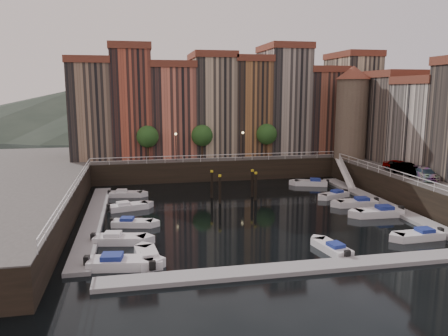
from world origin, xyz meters
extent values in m
plane|color=black|center=(0.00, 0.00, 0.00)|extent=(200.00, 200.00, 0.00)
cube|color=black|center=(0.00, 26.00, 1.50)|extent=(80.00, 20.00, 3.00)
cube|color=gray|center=(-16.20, -1.00, 0.17)|extent=(2.00, 28.00, 0.35)
cube|color=gray|center=(16.20, -1.00, 0.17)|extent=(2.00, 28.00, 0.35)
cube|color=gray|center=(0.00, -17.00, 0.17)|extent=(30.00, 2.00, 0.35)
cone|color=#2D382D|center=(-30.00, 110.00, 7.00)|extent=(80.00, 80.00, 14.00)
cone|color=#2D382D|center=(5.00, 110.00, 9.00)|extent=(100.00, 100.00, 18.00)
cone|color=#2D382D|center=(40.00, 110.00, 6.00)|extent=(70.00, 70.00, 12.00)
cube|color=#866B55|center=(-18.00, 23.50, 10.00)|extent=(6.00, 10.00, 14.00)
cube|color=brown|center=(-18.00, 23.50, 17.50)|extent=(6.30, 10.30, 1.00)
cube|color=#A94B35|center=(-12.10, 23.50, 11.00)|extent=(5.80, 10.00, 16.00)
cube|color=brown|center=(-12.10, 23.50, 19.50)|extent=(6.10, 10.30, 1.00)
cube|color=#D37056|center=(-5.95, 23.50, 9.75)|extent=(6.50, 10.00, 13.50)
cube|color=brown|center=(-5.95, 23.50, 17.00)|extent=(6.80, 10.30, 1.00)
cube|color=tan|center=(0.40, 23.50, 10.50)|extent=(6.20, 10.00, 15.00)
cube|color=brown|center=(0.40, 23.50, 18.50)|extent=(6.50, 10.30, 1.00)
cube|color=#986438|center=(6.30, 23.50, 10.25)|extent=(5.60, 10.00, 14.50)
cube|color=brown|center=(6.30, 23.50, 18.00)|extent=(5.90, 10.30, 1.00)
cube|color=#A09385|center=(12.30, 23.50, 11.25)|extent=(6.40, 10.00, 16.50)
cube|color=brown|center=(12.30, 23.50, 20.00)|extent=(6.70, 10.30, 1.00)
cube|color=brown|center=(18.50, 23.50, 9.50)|extent=(6.00, 10.00, 13.00)
cube|color=brown|center=(18.50, 23.50, 16.50)|extent=(6.30, 10.30, 1.00)
cube|color=tan|center=(24.45, 23.50, 10.75)|extent=(5.90, 10.00, 15.50)
cube|color=brown|center=(24.45, 23.50, 19.00)|extent=(6.20, 10.30, 1.00)
cube|color=#695A4F|center=(26.50, 12.00, 9.00)|extent=(9.00, 8.00, 12.00)
cube|color=brown|center=(26.50, 12.00, 15.50)|extent=(9.30, 8.30, 1.00)
cube|color=beige|center=(26.50, 4.00, 8.50)|extent=(9.00, 8.00, 11.00)
cube|color=brown|center=(26.50, 4.00, 14.50)|extent=(9.30, 8.30, 1.00)
cylinder|color=#6B5B4C|center=(20.00, 14.50, 9.00)|extent=(4.60, 4.60, 12.00)
cone|color=brown|center=(20.00, 14.50, 15.80)|extent=(5.20, 5.20, 2.00)
cylinder|color=black|center=(-10.00, 18.20, 4.20)|extent=(0.30, 0.30, 2.40)
sphere|color=#1E4719|center=(-10.00, 18.20, 6.60)|extent=(3.20, 3.20, 3.20)
cylinder|color=black|center=(-2.00, 18.20, 4.20)|extent=(0.30, 0.30, 2.40)
sphere|color=#1E4719|center=(-2.00, 18.20, 6.60)|extent=(3.20, 3.20, 3.20)
cylinder|color=black|center=(8.00, 18.20, 4.20)|extent=(0.30, 0.30, 2.40)
sphere|color=#1E4719|center=(8.00, 18.20, 6.60)|extent=(3.20, 3.20, 3.20)
cylinder|color=black|center=(-6.00, 17.20, 5.00)|extent=(0.12, 0.12, 4.00)
sphere|color=#FFD88C|center=(-6.00, 17.20, 7.00)|extent=(0.36, 0.36, 0.36)
cylinder|color=black|center=(4.00, 17.20, 5.00)|extent=(0.12, 0.12, 4.00)
sphere|color=#FFD88C|center=(4.00, 17.20, 7.00)|extent=(0.36, 0.36, 0.36)
cube|color=white|center=(0.00, 16.00, 3.95)|extent=(36.00, 0.08, 0.08)
cube|color=white|center=(0.00, 16.00, 3.50)|extent=(36.00, 0.06, 0.06)
cube|color=white|center=(18.00, -1.00, 3.95)|extent=(0.08, 34.00, 0.08)
cube|color=white|center=(18.00, -1.00, 3.50)|extent=(0.06, 34.00, 0.06)
cube|color=white|center=(-18.00, -1.00, 3.95)|extent=(0.08, 34.00, 0.08)
cube|color=white|center=(-18.00, -1.00, 3.50)|extent=(0.06, 34.00, 0.06)
cube|color=white|center=(17.10, 10.00, 1.75)|extent=(2.78, 8.26, 2.81)
cube|color=white|center=(17.10, 10.00, 2.25)|extent=(1.93, 8.32, 3.65)
cylinder|color=black|center=(-2.19, 3.35, 1.50)|extent=(0.32, 0.32, 3.60)
cylinder|color=gold|center=(-2.19, 3.35, 3.35)|extent=(0.36, 0.36, 0.25)
cylinder|color=black|center=(-2.62, 6.37, 1.50)|extent=(0.32, 0.32, 3.60)
cylinder|color=gold|center=(-2.62, 6.37, 3.35)|extent=(0.36, 0.36, 0.25)
cylinder|color=black|center=(2.41, 4.14, 1.50)|extent=(0.32, 0.32, 3.60)
cylinder|color=gold|center=(2.41, 4.14, 3.35)|extent=(0.36, 0.36, 0.25)
cylinder|color=black|center=(2.43, 5.82, 1.50)|extent=(0.32, 0.32, 3.60)
cylinder|color=gold|center=(2.43, 5.82, 3.35)|extent=(0.36, 0.36, 0.25)
cube|color=silver|center=(-13.10, -13.92, 0.33)|extent=(5.06, 2.55, 0.83)
cube|color=navy|center=(-13.75, -13.82, 0.83)|extent=(1.72, 1.53, 0.55)
cube|color=black|center=(-15.61, -13.55, 0.61)|extent=(0.46, 0.60, 0.77)
cube|color=silver|center=(-13.36, -8.35, 0.30)|extent=(4.68, 2.51, 0.76)
cube|color=silver|center=(-13.96, -8.23, 0.76)|extent=(1.61, 1.45, 0.50)
cube|color=black|center=(-15.64, -7.92, 0.55)|extent=(0.44, 0.56, 0.71)
cube|color=silver|center=(-12.30, -3.56, 0.27)|extent=(4.16, 2.34, 0.67)
cube|color=navy|center=(-12.82, -3.45, 0.67)|extent=(1.45, 1.32, 0.45)
cube|color=black|center=(-14.30, -3.11, 0.49)|extent=(0.40, 0.50, 0.62)
cube|color=silver|center=(-12.77, 2.74, 0.29)|extent=(4.53, 2.69, 0.72)
cube|color=silver|center=(-13.33, 2.59, 0.72)|extent=(1.61, 1.47, 0.48)
cube|color=black|center=(-14.92, 2.17, 0.53)|extent=(0.45, 0.55, 0.68)
cube|color=silver|center=(-13.14, 9.10, 0.27)|extent=(4.20, 2.15, 0.68)
cube|color=silver|center=(-13.69, 9.18, 0.68)|extent=(1.43, 1.28, 0.46)
cube|color=black|center=(-15.22, 9.42, 0.50)|extent=(0.39, 0.50, 0.64)
cube|color=silver|center=(12.90, -12.63, 0.30)|extent=(4.43, 1.85, 0.74)
cube|color=navy|center=(13.50, -12.61, 0.74)|extent=(1.43, 1.24, 0.50)
cube|color=black|center=(15.18, -12.55, 0.55)|extent=(0.37, 0.51, 0.69)
cube|color=silver|center=(13.33, -5.22, 0.34)|extent=(5.05, 2.12, 0.85)
cube|color=navy|center=(14.01, -5.24, 0.85)|extent=(1.64, 1.42, 0.56)
cube|color=black|center=(15.93, -5.32, 0.62)|extent=(0.42, 0.58, 0.79)
cube|color=silver|center=(13.09, -0.98, 0.31)|extent=(4.67, 2.10, 0.78)
cube|color=navy|center=(13.71, -1.02, 0.78)|extent=(1.54, 1.35, 0.52)
cube|color=black|center=(15.46, -1.16, 0.57)|extent=(0.40, 0.54, 0.72)
cube|color=silver|center=(12.32, 3.35, 0.27)|extent=(4.26, 2.86, 0.68)
cube|color=navy|center=(12.83, 3.55, 0.68)|extent=(1.57, 1.47, 0.45)
cube|color=black|center=(14.26, 4.10, 0.50)|extent=(0.46, 0.53, 0.63)
cube|color=silver|center=(12.31, 10.68, 0.30)|extent=(4.75, 3.10, 0.76)
cube|color=navy|center=(12.88, 10.47, 0.76)|extent=(1.73, 1.61, 0.50)
cube|color=black|center=(14.50, 9.90, 0.55)|extent=(0.50, 0.59, 0.70)
cube|color=silver|center=(-11.09, -12.99, 0.29)|extent=(2.12, 4.39, 0.72)
cube|color=silver|center=(-11.03, -13.56, 0.72)|extent=(1.30, 1.47, 0.48)
cube|color=black|center=(-10.83, -15.19, 0.53)|extent=(0.52, 0.39, 0.67)
cube|color=silver|center=(3.93, -13.86, 0.27)|extent=(2.19, 4.19, 0.68)
cube|color=navy|center=(4.02, -14.40, 0.68)|extent=(1.29, 1.43, 0.45)
cube|color=black|center=(4.28, -15.91, 0.50)|extent=(0.50, 0.39, 0.63)
imported|color=gray|center=(20.76, 2.75, 3.73)|extent=(2.98, 4.63, 1.47)
imported|color=gray|center=(20.39, 0.61, 3.71)|extent=(2.17, 4.50, 1.42)
imported|color=gray|center=(20.79, -2.38, 3.65)|extent=(2.91, 4.81, 1.31)
camera|label=1|loc=(-11.70, -45.86, 13.15)|focal=35.00mm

